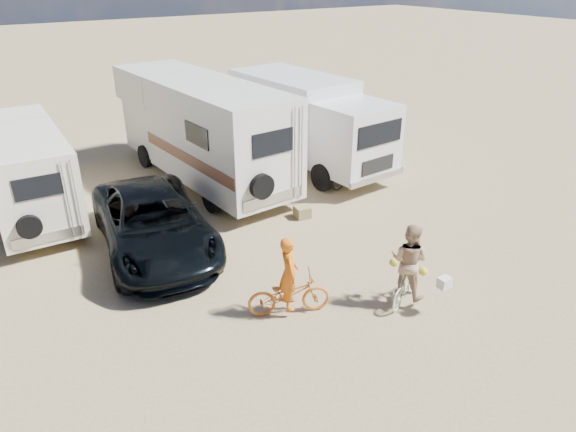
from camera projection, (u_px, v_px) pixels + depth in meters
ground at (315, 268)px, 13.56m from camera, size 140.00×140.00×0.00m
rv_main at (202, 132)px, 18.34m from camera, size 3.16×8.73×3.59m
rv_left at (27, 175)px, 15.78m from camera, size 2.32×6.09×2.74m
box_truck at (309, 124)px, 19.71m from camera, size 3.12×7.33×3.33m
dark_suv at (154, 223)px, 14.11m from camera, size 3.52×6.16×1.62m
bike_man at (289, 294)px, 11.63m from camera, size 1.95×1.32×0.97m
bike_woman at (406, 284)px, 12.05m from camera, size 1.56×1.00×0.91m
rider_man at (289, 280)px, 11.47m from camera, size 0.63×0.74×1.72m
rider_woman at (408, 268)px, 11.86m from camera, size 0.98×1.08×1.80m
bike_parked at (351, 175)px, 18.34m from camera, size 1.75×0.70×0.90m
cooler at (236, 205)px, 16.59m from camera, size 0.61×0.54×0.41m
crate at (302, 212)px, 16.21m from camera, size 0.50×0.50×0.35m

